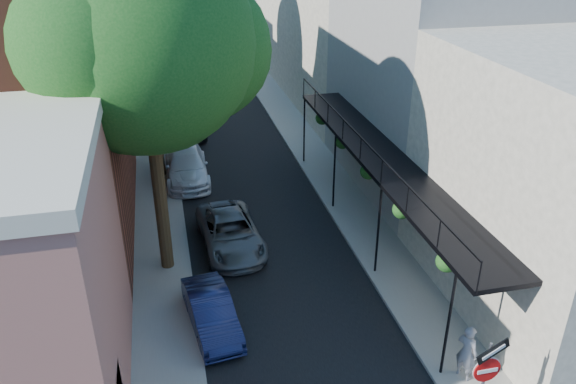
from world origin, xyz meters
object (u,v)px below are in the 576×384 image
parked_car_d (186,166)px  parked_car_f (179,102)px  oak_near (158,44)px  pedestrian (467,352)px  sign_post (486,373)px  parked_car_c (230,232)px  oak_mid (154,25)px  parked_car_e (188,124)px  parked_car_b (211,312)px

parked_car_d → parked_car_f: (0.20, 10.27, -0.03)m
oak_near → pedestrian: bearing=-46.4°
oak_near → parked_car_f: size_ratio=2.83×
parked_car_d → pedestrian: (6.42, -14.70, 0.27)m
sign_post → parked_car_c: size_ratio=0.65×
oak_near → parked_car_d: 10.18m
parked_car_f → pedestrian: (6.22, -24.98, 0.30)m
parked_car_d → parked_car_f: parked_car_d is taller
pedestrian → parked_car_c: bearing=7.6°
oak_mid → parked_car_e: bearing=75.6°
oak_near → parked_car_c: 7.53m
parked_car_b → parked_car_e: size_ratio=0.89×
parked_car_c → parked_car_f: (-1.00, 16.79, 0.03)m
parked_car_c → parked_car_b: bearing=-108.7°
parked_car_f → parked_car_d: bearing=-93.2°
parked_car_d → parked_car_e: bearing=85.2°
pedestrian → oak_near: bearing=18.8°
oak_near → parked_car_b: 8.28m
pedestrian → parked_car_f: bearing=-10.9°
sign_post → oak_near: size_ratio=0.26×
sign_post → parked_car_b: size_ratio=0.85×
parked_car_b → parked_car_f: size_ratio=0.87×
parked_car_c → parked_car_d: 6.63m
sign_post → parked_car_f: 27.34m
parked_car_b → parked_car_d: size_ratio=0.73×
parked_car_c → pedestrian: (5.22, -8.18, 0.33)m
oak_near → oak_mid: bearing=90.4°
sign_post → parked_car_c: bearing=114.6°
parked_car_f → pedestrian: 25.74m
parked_car_e → parked_car_f: size_ratio=0.98×
sign_post → parked_car_b: bearing=136.6°
parked_car_b → pedestrian: bearing=-37.2°
parked_car_b → parked_car_c: bearing=67.7°
sign_post → parked_car_f: sign_post is taller
oak_mid → parked_car_e: oak_mid is taller
parked_car_e → parked_car_b: bearing=-96.8°
parked_car_f → pedestrian: size_ratio=2.39×
parked_car_f → oak_mid: bearing=-98.2°
oak_mid → parked_car_c: bearing=-74.6°
parked_car_d → pedestrian: pedestrian is taller
sign_post → pedestrian: bearing=69.4°
oak_mid → parked_car_d: (0.82, -0.80, -6.36)m
sign_post → parked_car_c: 11.02m
parked_car_d → pedestrian: 16.04m
pedestrian → parked_car_d: bearing=-1.3°
sign_post → parked_car_f: bearing=101.8°
oak_near → parked_car_e: bearing=84.4°
pedestrian → parked_car_b: bearing=35.2°
parked_car_b → pedestrian: size_ratio=2.08×
sign_post → oak_mid: bearing=110.9°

